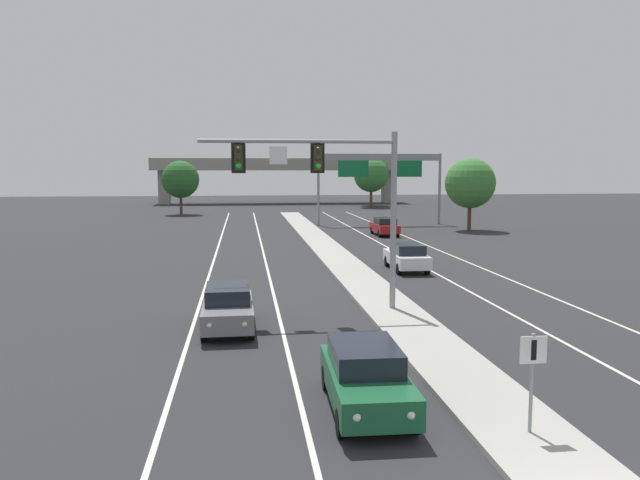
{
  "coord_description": "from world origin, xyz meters",
  "views": [
    {
      "loc": [
        -6.05,
        -8.53,
        5.86
      ],
      "look_at": [
        -3.2,
        14.35,
        3.2
      ],
      "focal_mm": 34.56,
      "sensor_mm": 36.0,
      "label": 1
    }
  ],
  "objects_px": {
    "car_receding_white": "(407,256)",
    "tree_far_left_b": "(180,179)",
    "car_oncoming_green": "(366,376)",
    "car_oncoming_grey": "(228,307)",
    "tree_far_right_a": "(470,183)",
    "car_receding_red": "(385,226)",
    "tree_far_right_c": "(371,175)",
    "overhead_signal_mast": "(332,182)",
    "tree_far_right_b": "(372,173)",
    "median_sign_post": "(532,368)",
    "highway_sign_gantry": "(380,166)"
  },
  "relations": [
    {
      "from": "car_receding_red",
      "to": "car_oncoming_green",
      "type": "bearing_deg",
      "value": -103.75
    },
    {
      "from": "tree_far_right_b",
      "to": "car_receding_white",
      "type": "bearing_deg",
      "value": -100.02
    },
    {
      "from": "tree_far_right_c",
      "to": "tree_far_right_b",
      "type": "xyz_separation_m",
      "value": [
        1.13,
        5.0,
        0.26
      ]
    },
    {
      "from": "median_sign_post",
      "to": "car_oncoming_grey",
      "type": "distance_m",
      "value": 12.27
    },
    {
      "from": "car_oncoming_green",
      "to": "tree_far_left_b",
      "type": "xyz_separation_m",
      "value": [
        -10.91,
        66.8,
        3.72
      ]
    },
    {
      "from": "car_oncoming_grey",
      "to": "tree_far_right_b",
      "type": "relative_size",
      "value": 0.56
    },
    {
      "from": "car_oncoming_grey",
      "to": "car_receding_red",
      "type": "bearing_deg",
      "value": 67.05
    },
    {
      "from": "tree_far_right_b",
      "to": "tree_far_left_b",
      "type": "bearing_deg",
      "value": -149.73
    },
    {
      "from": "tree_far_right_c",
      "to": "highway_sign_gantry",
      "type": "bearing_deg",
      "value": -100.04
    },
    {
      "from": "overhead_signal_mast",
      "to": "tree_far_left_b",
      "type": "xyz_separation_m",
      "value": [
        -11.53,
        56.67,
        -0.82
      ]
    },
    {
      "from": "tree_far_right_b",
      "to": "tree_far_left_b",
      "type": "xyz_separation_m",
      "value": [
        -28.56,
        -16.67,
        -0.69
      ]
    },
    {
      "from": "median_sign_post",
      "to": "tree_far_right_a",
      "type": "distance_m",
      "value": 47.04
    },
    {
      "from": "car_oncoming_green",
      "to": "tree_far_left_b",
      "type": "bearing_deg",
      "value": 99.28
    },
    {
      "from": "highway_sign_gantry",
      "to": "tree_far_right_b",
      "type": "xyz_separation_m",
      "value": [
        6.31,
        34.28,
        -0.93
      ]
    },
    {
      "from": "car_oncoming_green",
      "to": "tree_far_right_a",
      "type": "bearing_deg",
      "value": 66.27
    },
    {
      "from": "car_receding_red",
      "to": "tree_far_right_b",
      "type": "distance_m",
      "value": 45.52
    },
    {
      "from": "tree_far_right_b",
      "to": "tree_far_right_a",
      "type": "bearing_deg",
      "value": -88.72
    },
    {
      "from": "overhead_signal_mast",
      "to": "tree_far_left_b",
      "type": "distance_m",
      "value": 57.83
    },
    {
      "from": "highway_sign_gantry",
      "to": "tree_far_right_a",
      "type": "height_order",
      "value": "highway_sign_gantry"
    },
    {
      "from": "highway_sign_gantry",
      "to": "car_oncoming_grey",
      "type": "bearing_deg",
      "value": -109.89
    },
    {
      "from": "car_receding_white",
      "to": "tree_far_left_b",
      "type": "distance_m",
      "value": 49.94
    },
    {
      "from": "overhead_signal_mast",
      "to": "tree_far_right_b",
      "type": "distance_m",
      "value": 75.29
    },
    {
      "from": "car_oncoming_green",
      "to": "car_receding_red",
      "type": "bearing_deg",
      "value": 76.25
    },
    {
      "from": "car_receding_red",
      "to": "tree_far_right_c",
      "type": "bearing_deg",
      "value": 79.96
    },
    {
      "from": "median_sign_post",
      "to": "car_oncoming_grey",
      "type": "xyz_separation_m",
      "value": [
        -6.76,
        10.21,
        -0.77
      ]
    },
    {
      "from": "highway_sign_gantry",
      "to": "tree_far_right_b",
      "type": "bearing_deg",
      "value": 79.57
    },
    {
      "from": "median_sign_post",
      "to": "highway_sign_gantry",
      "type": "relative_size",
      "value": 0.17
    },
    {
      "from": "median_sign_post",
      "to": "tree_far_right_c",
      "type": "relative_size",
      "value": 0.29
    },
    {
      "from": "overhead_signal_mast",
      "to": "highway_sign_gantry",
      "type": "relative_size",
      "value": 0.6
    },
    {
      "from": "tree_far_left_b",
      "to": "overhead_signal_mast",
      "type": "bearing_deg",
      "value": -78.5
    },
    {
      "from": "overhead_signal_mast",
      "to": "tree_far_right_c",
      "type": "height_order",
      "value": "tree_far_right_c"
    },
    {
      "from": "tree_far_right_c",
      "to": "tree_far_right_a",
      "type": "height_order",
      "value": "tree_far_right_c"
    },
    {
      "from": "overhead_signal_mast",
      "to": "car_receding_red",
      "type": "xyz_separation_m",
      "value": [
        8.9,
        28.76,
        -4.54
      ]
    },
    {
      "from": "car_oncoming_green",
      "to": "car_oncoming_grey",
      "type": "height_order",
      "value": "same"
    },
    {
      "from": "tree_far_right_b",
      "to": "overhead_signal_mast",
      "type": "bearing_deg",
      "value": -103.08
    },
    {
      "from": "car_oncoming_grey",
      "to": "car_receding_white",
      "type": "distance_m",
      "value": 15.64
    },
    {
      "from": "car_oncoming_grey",
      "to": "tree_far_right_c",
      "type": "distance_m",
      "value": 73.3
    },
    {
      "from": "car_oncoming_green",
      "to": "median_sign_post",
      "type": "bearing_deg",
      "value": -33.38
    },
    {
      "from": "median_sign_post",
      "to": "car_oncoming_grey",
      "type": "height_order",
      "value": "median_sign_post"
    },
    {
      "from": "tree_far_right_c",
      "to": "tree_far_right_b",
      "type": "relative_size",
      "value": 0.95
    },
    {
      "from": "car_oncoming_grey",
      "to": "tree_far_right_a",
      "type": "height_order",
      "value": "tree_far_right_a"
    },
    {
      "from": "median_sign_post",
      "to": "tree_far_left_b",
      "type": "height_order",
      "value": "tree_far_left_b"
    },
    {
      "from": "car_oncoming_green",
      "to": "highway_sign_gantry",
      "type": "distance_m",
      "value": 50.76
    },
    {
      "from": "car_oncoming_green",
      "to": "car_oncoming_grey",
      "type": "distance_m",
      "value": 8.82
    },
    {
      "from": "median_sign_post",
      "to": "tree_far_left_b",
      "type": "relative_size",
      "value": 0.32
    },
    {
      "from": "tree_far_right_b",
      "to": "tree_far_left_b",
      "type": "relative_size",
      "value": 1.15
    },
    {
      "from": "overhead_signal_mast",
      "to": "tree_far_right_b",
      "type": "relative_size",
      "value": 0.99
    },
    {
      "from": "overhead_signal_mast",
      "to": "car_oncoming_green",
      "type": "height_order",
      "value": "overhead_signal_mast"
    },
    {
      "from": "tree_far_right_a",
      "to": "median_sign_post",
      "type": "bearing_deg",
      "value": -109.08
    },
    {
      "from": "car_receding_red",
      "to": "car_oncoming_grey",
      "type": "bearing_deg",
      "value": -112.95
    }
  ]
}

